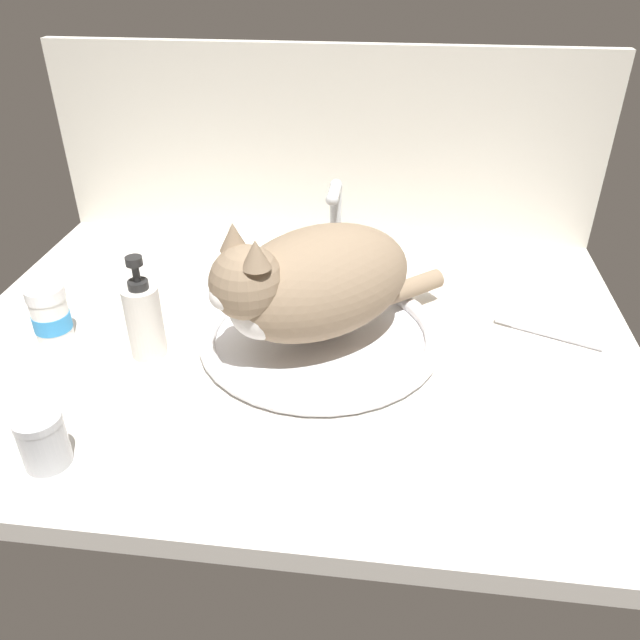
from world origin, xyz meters
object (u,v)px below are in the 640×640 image
object	(u,v)px
faucet	(335,242)
metal_jar	(43,440)
pill_bottle	(50,314)
toothbrush	(545,332)
sink_basin	(320,336)
cat	(309,284)
soap_pump_bottle	(144,319)

from	to	relation	value
faucet	metal_jar	bearing A→B (deg)	-119.66
pill_bottle	metal_jar	world-z (taller)	pill_bottle
metal_jar	toothbrush	world-z (taller)	metal_jar
sink_basin	faucet	xyz separation A→B (cm)	(0.00, 21.64, 5.65)
faucet	cat	size ratio (longest dim) A/B	0.55
sink_basin	toothbrush	bearing A→B (deg)	9.94
cat	toothbrush	bearing A→B (deg)	11.42
soap_pump_bottle	pill_bottle	size ratio (longest dim) A/B	1.84
faucet	cat	bearing A→B (deg)	-93.54
pill_bottle	metal_jar	size ratio (longest dim) A/B	1.24
cat	metal_jar	size ratio (longest dim) A/B	5.13
faucet	pill_bottle	size ratio (longest dim) A/B	2.29
sink_basin	soap_pump_bottle	size ratio (longest dim) A/B	2.31
faucet	toothbrush	world-z (taller)	faucet
sink_basin	faucet	bearing A→B (deg)	90.00
faucet	metal_jar	world-z (taller)	faucet
soap_pump_bottle	pill_bottle	bearing A→B (deg)	170.88
sink_basin	pill_bottle	bearing A→B (deg)	-175.25
metal_jar	faucet	bearing A→B (deg)	60.34
cat	soap_pump_bottle	world-z (taller)	cat
sink_basin	cat	size ratio (longest dim) A/B	1.02
soap_pump_bottle	metal_jar	xyz separation A→B (cm)	(-4.03, -23.08, -2.47)
pill_bottle	soap_pump_bottle	bearing A→B (deg)	-9.12
sink_basin	metal_jar	bearing A→B (deg)	-134.81
soap_pump_bottle	sink_basin	bearing A→B (deg)	13.55
soap_pump_bottle	toothbrush	distance (cm)	60.74
cat	soap_pump_bottle	xyz separation A→B (cm)	(-23.43, -4.78, -4.73)
sink_basin	cat	xyz separation A→B (cm)	(-1.41, -1.21, 9.64)
pill_bottle	toothbrush	size ratio (longest dim) A/B	0.56
metal_jar	toothbrush	distance (cm)	72.46
cat	soap_pump_bottle	distance (cm)	24.38
toothbrush	pill_bottle	bearing A→B (deg)	-172.87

